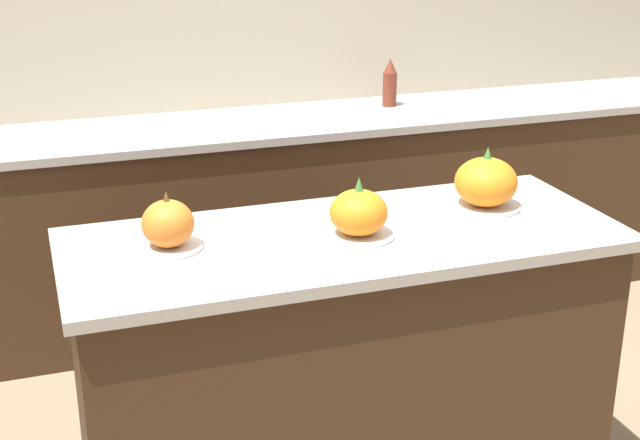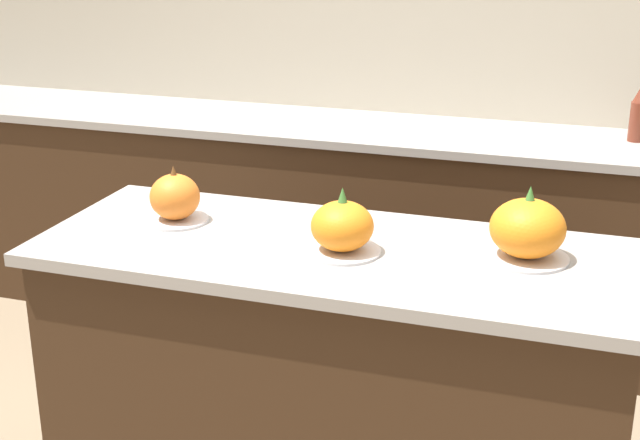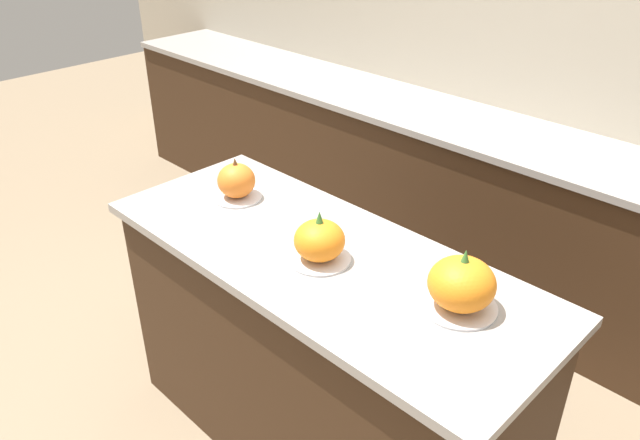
% 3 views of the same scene
% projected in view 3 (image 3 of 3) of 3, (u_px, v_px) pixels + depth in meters
% --- Properties ---
extents(wall_back, '(8.00, 0.06, 2.50)m').
position_uv_depth(wall_back, '(573.00, 61.00, 3.03)').
color(wall_back, '#B2A893').
rests_on(wall_back, ground_plane).
extents(kitchen_island, '(1.66, 0.66, 0.94)m').
position_uv_depth(kitchen_island, '(320.00, 357.00, 2.34)').
color(kitchen_island, '#382314').
rests_on(kitchen_island, ground_plane).
extents(back_counter, '(6.00, 0.60, 0.93)m').
position_uv_depth(back_counter, '(514.00, 224.00, 3.22)').
color(back_counter, '#382314').
rests_on(back_counter, ground_plane).
extents(pumpkin_cake_left, '(0.19, 0.19, 0.17)m').
position_uv_depth(pumpkin_cake_left, '(236.00, 182.00, 2.42)').
color(pumpkin_cake_left, silver).
rests_on(pumpkin_cake_left, kitchen_island).
extents(pumpkin_cake_center, '(0.21, 0.21, 0.18)m').
position_uv_depth(pumpkin_cake_center, '(319.00, 242.00, 2.03)').
color(pumpkin_cake_center, silver).
rests_on(pumpkin_cake_center, kitchen_island).
extents(pumpkin_cake_right, '(0.23, 0.23, 0.20)m').
position_uv_depth(pumpkin_cake_right, '(461.00, 285.00, 1.80)').
color(pumpkin_cake_right, silver).
rests_on(pumpkin_cake_right, kitchen_island).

